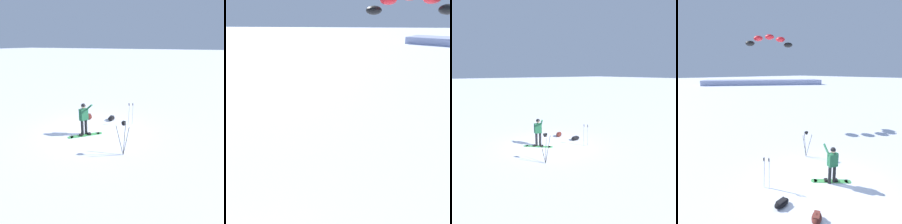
% 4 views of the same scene
% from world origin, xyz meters
% --- Properties ---
extents(traction_kite, '(2.63, 4.31, 1.06)m').
position_xyz_m(traction_kite, '(10.22, -5.05, 7.45)').
color(traction_kite, black).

